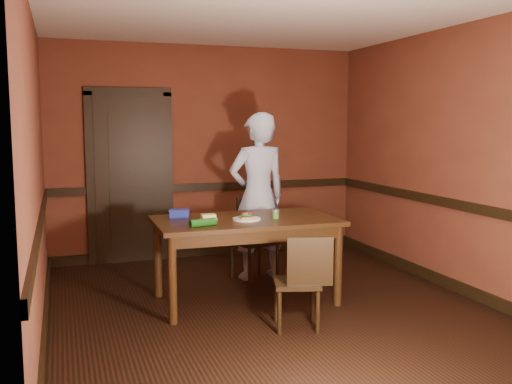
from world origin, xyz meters
TOP-DOWN VIEW (x-y plane):
  - floor at (0.00, 0.00)m, footprint 4.00×4.50m
  - ceiling at (0.00, 0.00)m, footprint 4.00×4.50m
  - wall_back at (0.00, 2.25)m, footprint 4.00×0.02m
  - wall_front at (0.00, -2.25)m, footprint 4.00×0.02m
  - wall_left at (-2.00, 0.00)m, footprint 0.02×4.50m
  - wall_right at (2.00, 0.00)m, footprint 0.02×4.50m
  - dado_back at (0.00, 2.23)m, footprint 4.00×0.03m
  - dado_left at (-1.99, 0.00)m, footprint 0.03×4.50m
  - dado_right at (1.99, 0.00)m, footprint 0.03×4.50m
  - baseboard_back at (0.00, 2.23)m, footprint 4.00×0.03m
  - baseboard_left at (-1.99, 0.00)m, footprint 0.03×4.50m
  - baseboard_right at (1.99, 0.00)m, footprint 0.03×4.50m
  - door at (-1.00, 2.22)m, footprint 1.05×0.07m
  - dining_table at (-0.15, 0.23)m, footprint 1.75×0.99m
  - chair_far at (0.17, 0.91)m, footprint 0.51×0.51m
  - chair_near at (0.03, -0.60)m, footprint 0.47×0.47m
  - person at (0.24, 0.98)m, footprint 0.71×0.50m
  - sandwich_plate at (-0.16, 0.15)m, footprint 0.27×0.27m
  - sauce_jar at (0.12, 0.14)m, footprint 0.07×0.07m
  - cheese_saucer at (-0.51, 0.27)m, footprint 0.18×0.18m
  - food_tub at (-0.74, 0.47)m, footprint 0.22×0.18m
  - wrapped_veg at (-0.64, -0.05)m, footprint 0.26×0.13m

SIDE VIEW (x-z plane):
  - floor at x=0.00m, z-range -0.01..0.01m
  - baseboard_back at x=0.00m, z-range 0.00..0.12m
  - baseboard_left at x=-1.99m, z-range 0.00..0.12m
  - baseboard_right at x=1.99m, z-range 0.00..0.12m
  - chair_near at x=0.03m, z-range 0.00..0.81m
  - dining_table at x=-0.15m, z-range 0.00..0.81m
  - chair_far at x=0.17m, z-range 0.00..0.90m
  - sandwich_plate at x=-0.16m, z-range 0.80..0.87m
  - cheese_saucer at x=-0.51m, z-range 0.81..0.86m
  - wrapped_veg at x=-0.64m, z-range 0.81..0.88m
  - food_tub at x=-0.74m, z-range 0.81..0.90m
  - sauce_jar at x=0.12m, z-range 0.81..0.90m
  - dado_back at x=0.00m, z-range 0.85..0.95m
  - dado_left at x=-1.99m, z-range 0.85..0.95m
  - dado_right at x=1.99m, z-range 0.85..0.95m
  - person at x=0.24m, z-range 0.00..1.84m
  - door at x=-1.00m, z-range -0.01..2.19m
  - wall_back at x=0.00m, z-range 0.00..2.70m
  - wall_front at x=0.00m, z-range 0.00..2.70m
  - wall_left at x=-2.00m, z-range 0.00..2.70m
  - wall_right at x=2.00m, z-range 0.00..2.70m
  - ceiling at x=0.00m, z-range 2.70..2.71m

